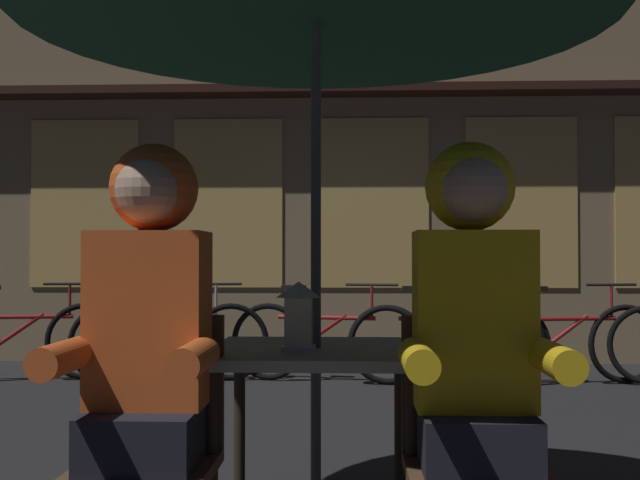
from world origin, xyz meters
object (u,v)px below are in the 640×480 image
at_px(person_right_hooded, 474,328).
at_px(bicycle_second, 169,341).
at_px(bicycle_fourth, 449,343).
at_px(lantern, 299,314).
at_px(person_left_hooded, 147,327).
at_px(chair_left, 151,444).
at_px(bicycle_fifth, 567,343).
at_px(cafe_table, 316,377).
at_px(chair_right, 472,447).
at_px(bicycle_nearest, 22,340).
at_px(bicycle_third, 326,341).

height_order(person_right_hooded, bicycle_second, person_right_hooded).
distance_m(person_right_hooded, bicycle_fourth, 4.26).
bearing_deg(lantern, person_left_hooded, -141.21).
relative_size(person_left_hooded, bicycle_second, 0.84).
relative_size(chair_left, bicycle_second, 0.52).
height_order(bicycle_second, bicycle_fifth, same).
bearing_deg(lantern, cafe_table, 57.03).
relative_size(chair_right, bicycle_second, 0.52).
xyz_separation_m(cafe_table, bicycle_fifth, (1.91, 3.81, -0.29)).
distance_m(cafe_table, person_right_hooded, 0.67).
height_order(chair_right, bicycle_second, chair_right).
bearing_deg(bicycle_second, bicycle_fourth, -1.41).
distance_m(chair_right, bicycle_fifth, 4.42).
xyz_separation_m(chair_left, chair_right, (0.96, 0.00, 0.00)).
distance_m(chair_left, bicycle_fifth, 4.81).
height_order(cafe_table, bicycle_nearest, bicycle_nearest).
height_order(person_right_hooded, bicycle_fifth, person_right_hooded).
distance_m(person_right_hooded, bicycle_fifth, 4.50).
xyz_separation_m(chair_left, bicycle_nearest, (-2.20, 4.20, -0.14)).
bearing_deg(person_right_hooded, bicycle_fourth, 83.88).
relative_size(cafe_table, person_right_hooded, 0.53).
bearing_deg(person_right_hooded, bicycle_nearest, 126.57).
distance_m(chair_right, bicycle_nearest, 5.26).
bearing_deg(chair_left, cafe_table, 37.55).
height_order(chair_left, bicycle_third, chair_left).
bearing_deg(person_right_hooded, chair_left, 176.61).
bearing_deg(bicycle_second, person_right_hooded, -66.06).
relative_size(person_right_hooded, bicycle_fourth, 0.83).
relative_size(cafe_table, person_left_hooded, 0.53).
xyz_separation_m(bicycle_second, bicycle_fifth, (3.32, -0.03, 0.00)).
xyz_separation_m(lantern, bicycle_fourth, (0.99, 3.87, -0.51)).
height_order(lantern, bicycle_nearest, lantern).
height_order(lantern, chair_left, lantern).
bearing_deg(lantern, bicycle_fourth, 75.70).
height_order(bicycle_third, bicycle_fourth, same).
xyz_separation_m(chair_right, bicycle_second, (-1.89, 4.21, -0.14)).
bearing_deg(bicycle_third, person_right_hooded, -82.45).
bearing_deg(bicycle_fifth, person_right_hooded, -108.62).
relative_size(person_right_hooded, bicycle_second, 0.84).
height_order(chair_right, bicycle_fourth, chair_right).
height_order(cafe_table, lantern, lantern).
bearing_deg(bicycle_fourth, cafe_table, -103.83).
relative_size(chair_left, person_right_hooded, 0.62).
relative_size(bicycle_nearest, bicycle_fourth, 0.99).
height_order(cafe_table, bicycle_fifth, bicycle_fifth).
bearing_deg(bicycle_fifth, bicycle_second, 179.44).
distance_m(lantern, chair_right, 0.71).
distance_m(lantern, bicycle_second, 4.19).
bearing_deg(bicycle_fifth, chair_left, -119.74).
distance_m(chair_left, bicycle_third, 4.25).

